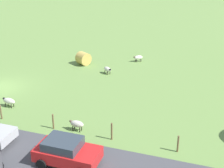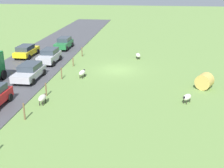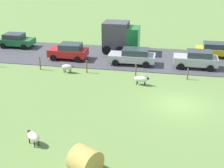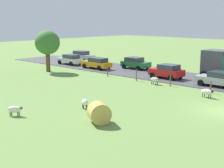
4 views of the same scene
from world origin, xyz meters
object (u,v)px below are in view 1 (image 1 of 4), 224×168
object	(u,v)px
sheep_4	(107,69)
hay_bale_0	(83,58)
sheep_2	(138,58)
sheep_3	(9,101)
sheep_1	(77,124)
car_3	(67,151)

from	to	relation	value
sheep_4	hay_bale_0	xyz separation A→B (m)	(-1.91, -3.55, 0.21)
sheep_2	sheep_3	size ratio (longest dim) A/B	0.86
sheep_3	sheep_4	xyz separation A→B (m)	(-9.81, 5.13, -0.01)
sheep_3	hay_bale_0	xyz separation A→B (m)	(-11.72, 1.58, 0.20)
sheep_2	hay_bale_0	distance (m)	6.34
sheep_1	sheep_3	bearing A→B (deg)	-103.46
sheep_1	sheep_3	size ratio (longest dim) A/B	0.89
sheep_3	car_3	world-z (taller)	car_3
car_3	sheep_3	bearing A→B (deg)	-124.19
sheep_4	car_3	distance (m)	15.48
sheep_1	sheep_3	xyz separation A→B (m)	(-1.65, -6.89, -0.02)
sheep_2	sheep_4	distance (m)	5.28
sheep_1	sheep_2	xyz separation A→B (m)	(-16.33, 0.29, -0.04)
sheep_1	sheep_4	bearing A→B (deg)	-171.30
sheep_3	hay_bale_0	world-z (taller)	hay_bale_0
hay_bale_0	car_3	xyz separation A→B (m)	(17.13, 6.38, 0.19)
sheep_2	sheep_4	xyz separation A→B (m)	(4.87, -2.04, 0.01)
sheep_4	hay_bale_0	world-z (taller)	hay_bale_0
sheep_2	hay_bale_0	world-z (taller)	hay_bale_0
sheep_4	sheep_1	bearing A→B (deg)	8.70
sheep_4	car_3	bearing A→B (deg)	10.52
hay_bale_0	sheep_4	bearing A→B (deg)	61.74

